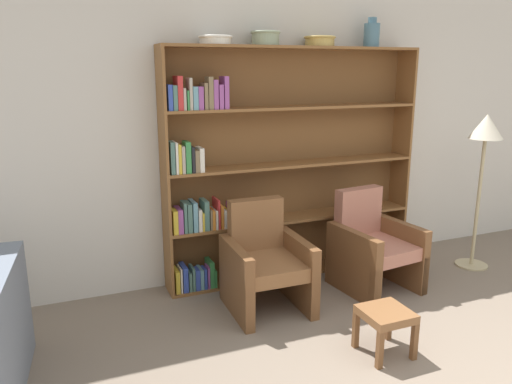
{
  "coord_description": "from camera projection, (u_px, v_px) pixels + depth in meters",
  "views": [
    {
      "loc": [
        -2.3,
        -1.63,
        2.0
      ],
      "look_at": [
        -0.72,
        2.24,
        0.95
      ],
      "focal_mm": 35.0,
      "sensor_mm": 36.0,
      "label": 1
    }
  ],
  "objects": [
    {
      "name": "bowl_sage",
      "position": [
        265.0,
        37.0,
        4.36
      ],
      "size": [
        0.26,
        0.26,
        0.12
      ],
      "color": "gray",
      "rests_on": "bookshelf"
    },
    {
      "name": "bowl_brass",
      "position": [
        320.0,
        41.0,
        4.56
      ],
      "size": [
        0.29,
        0.29,
        0.09
      ],
      "color": "tan",
      "rests_on": "bookshelf"
    },
    {
      "name": "armchair_leather",
      "position": [
        265.0,
        263.0,
        4.21
      ],
      "size": [
        0.65,
        0.69,
        0.9
      ],
      "rotation": [
        0.0,
        0.0,
        3.12
      ],
      "color": "brown",
      "rests_on": "ground"
    },
    {
      "name": "vase_tall",
      "position": [
        372.0,
        34.0,
        4.75
      ],
      "size": [
        0.15,
        0.15,
        0.27
      ],
      "color": "slate",
      "rests_on": "bookshelf"
    },
    {
      "name": "bookshelf",
      "position": [
        272.0,
        168.0,
        4.7
      ],
      "size": [
        2.51,
        0.3,
        2.18
      ],
      "color": "brown",
      "rests_on": "ground"
    },
    {
      "name": "wall_back",
      "position": [
        303.0,
        132.0,
        4.93
      ],
      "size": [
        12.0,
        0.06,
        2.75
      ],
      "color": "silver",
      "rests_on": "ground"
    },
    {
      "name": "armchair_cushioned",
      "position": [
        373.0,
        246.0,
        4.6
      ],
      "size": [
        0.72,
        0.75,
        0.9
      ],
      "rotation": [
        0.0,
        0.0,
        3.26
      ],
      "color": "brown",
      "rests_on": "ground"
    },
    {
      "name": "bowl_terracotta",
      "position": [
        216.0,
        39.0,
        4.2
      ],
      "size": [
        0.29,
        0.29,
        0.07
      ],
      "color": "silver",
      "rests_on": "bookshelf"
    },
    {
      "name": "floor_lamp",
      "position": [
        485.0,
        141.0,
        4.86
      ],
      "size": [
        0.32,
        0.32,
        1.56
      ],
      "color": "tan",
      "rests_on": "ground"
    },
    {
      "name": "footstool",
      "position": [
        386.0,
        319.0,
        3.53
      ],
      "size": [
        0.33,
        0.33,
        0.34
      ],
      "color": "brown",
      "rests_on": "ground"
    }
  ]
}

